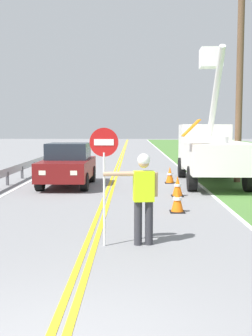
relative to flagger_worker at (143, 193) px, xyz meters
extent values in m
cube|color=yellow|center=(-1.14, 15.71, -1.04)|extent=(0.11, 110.00, 0.01)
cube|color=yellow|center=(-0.96, 15.71, -1.04)|extent=(0.11, 110.00, 0.01)
cube|color=silver|center=(2.55, 15.71, -1.04)|extent=(0.12, 110.00, 0.01)
cube|color=silver|center=(-4.65, 15.71, -1.04)|extent=(0.12, 110.00, 0.01)
cylinder|color=#2D2D33|center=(0.12, 0.02, -0.61)|extent=(0.16, 0.16, 0.88)
cylinder|color=#2D2D33|center=(-0.10, -0.01, -0.61)|extent=(0.16, 0.16, 0.88)
cube|color=#C6EA19|center=(0.01, 0.00, 0.13)|extent=(0.43, 0.29, 0.60)
cylinder|color=tan|center=(-0.49, -0.06, 0.38)|extent=(0.61, 0.16, 0.09)
cylinder|color=tan|center=(0.25, 0.03, 0.16)|extent=(0.09, 0.09, 0.48)
sphere|color=tan|center=(0.01, 0.00, 0.60)|extent=(0.22, 0.22, 0.22)
sphere|color=white|center=(0.01, 0.00, 0.65)|extent=(0.25, 0.25, 0.25)
cylinder|color=silver|center=(-0.76, -0.10, -0.12)|extent=(0.04, 0.04, 1.85)
cylinder|color=#B71414|center=(-0.76, -0.10, 1.00)|extent=(0.56, 0.03, 0.56)
cube|color=white|center=(-0.76, -0.11, 1.00)|extent=(0.38, 0.01, 0.12)
cube|color=white|center=(3.04, 8.11, 0.16)|extent=(2.44, 4.67, 1.10)
cube|color=white|center=(3.14, 11.56, 0.41)|extent=(2.26, 2.17, 2.00)
cube|color=#1E2833|center=(3.18, 12.59, 0.71)|extent=(1.98, 0.12, 0.90)
cylinder|color=silver|center=(3.01, 7.19, 0.83)|extent=(0.56, 0.56, 0.24)
cylinder|color=silver|center=(3.05, 8.54, 2.58)|extent=(0.33, 2.88, 3.38)
cube|color=white|center=(3.09, 9.88, 4.19)|extent=(0.93, 0.93, 0.80)
cube|color=orange|center=(1.80, 6.35, 1.26)|extent=(0.62, 0.82, 0.59)
cylinder|color=black|center=(2.11, 11.39, -0.59)|extent=(0.35, 0.93, 0.92)
cylinder|color=black|center=(4.17, 11.33, -0.59)|extent=(0.35, 0.93, 0.92)
cylinder|color=black|center=(1.98, 7.11, -0.59)|extent=(0.35, 0.93, 0.92)
cylinder|color=black|center=(4.04, 7.04, -0.59)|extent=(0.35, 0.93, 0.92)
cube|color=maroon|center=(-2.78, 8.38, -0.35)|extent=(1.89, 4.12, 0.72)
cube|color=#1E2833|center=(-2.77, 8.63, 0.33)|extent=(1.64, 1.74, 0.64)
cube|color=#EAEACC|center=(-2.25, 6.35, -0.30)|extent=(0.24, 0.06, 0.16)
cube|color=#EAEACC|center=(-3.35, 6.36, -0.30)|extent=(0.24, 0.06, 0.16)
cylinder|color=black|center=(-1.97, 7.10, -0.71)|extent=(0.29, 0.68, 0.68)
cylinder|color=black|center=(-3.61, 7.12, -0.71)|extent=(0.29, 0.68, 0.68)
cylinder|color=black|center=(-1.94, 9.64, -0.71)|extent=(0.29, 0.68, 0.68)
cylinder|color=black|center=(-3.58, 9.66, -0.71)|extent=(0.29, 0.68, 0.68)
cylinder|color=brown|center=(4.28, 9.74, 3.28)|extent=(0.28, 0.28, 8.65)
cone|color=orange|center=(1.03, 3.24, -0.70)|extent=(0.36, 0.36, 0.70)
cylinder|color=white|center=(1.03, 3.24, -0.66)|extent=(0.25, 0.25, 0.08)
cube|color=black|center=(1.03, 3.24, -1.03)|extent=(0.40, 0.40, 0.03)
cone|color=orange|center=(1.32, 5.94, -0.70)|extent=(0.36, 0.36, 0.70)
cylinder|color=white|center=(1.32, 5.94, -0.66)|extent=(0.25, 0.25, 0.08)
cube|color=black|center=(1.32, 5.94, -1.03)|extent=(0.40, 0.40, 0.03)
cone|color=orange|center=(1.36, 9.31, -0.70)|extent=(0.36, 0.36, 0.70)
cylinder|color=white|center=(1.36, 9.31, -0.66)|extent=(0.25, 0.25, 0.08)
cube|color=black|center=(1.36, 9.31, -1.03)|extent=(0.40, 0.40, 0.03)
cube|color=#9EA0A3|center=(-5.25, 12.00, -0.50)|extent=(0.06, 32.00, 0.32)
cube|color=#4C4C51|center=(-5.25, 8.57, -0.77)|extent=(0.10, 0.10, 0.55)
cube|color=#4C4C51|center=(-5.25, 10.86, -0.77)|extent=(0.10, 0.10, 0.55)
cube|color=#4C4C51|center=(-5.25, 13.14, -0.77)|extent=(0.10, 0.10, 0.55)
cube|color=#4C4C51|center=(-5.25, 15.43, -0.77)|extent=(0.10, 0.10, 0.55)
cube|color=#4C4C51|center=(-5.25, 17.72, -0.77)|extent=(0.10, 0.10, 0.55)
cube|color=#4C4C51|center=(-5.25, 20.00, -0.77)|extent=(0.10, 0.10, 0.55)
cube|color=#4C4C51|center=(-5.25, 22.29, -0.77)|extent=(0.10, 0.10, 0.55)
cube|color=#4C4C51|center=(-5.25, 24.57, -0.77)|extent=(0.10, 0.10, 0.55)
cube|color=#4C4C51|center=(-5.25, 26.86, -0.77)|extent=(0.10, 0.10, 0.55)
camera|label=1|loc=(-0.22, -8.26, 1.30)|focal=45.20mm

